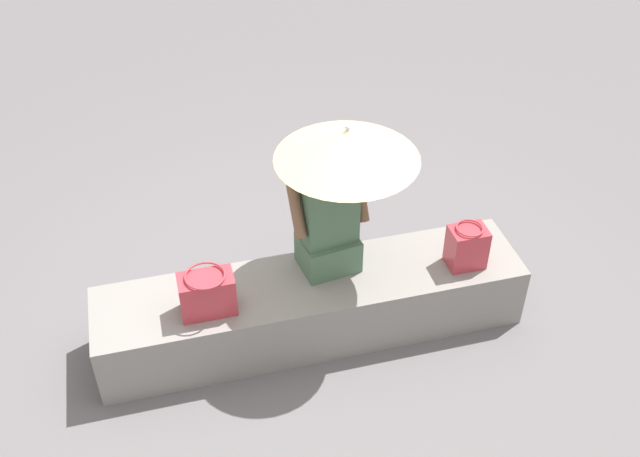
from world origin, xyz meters
The scene contains 6 objects.
ground_plane centered at (0.00, 0.00, 0.00)m, with size 14.00×14.00×0.00m, color #605B5E.
stone_bench centered at (0.00, 0.00, 0.21)m, with size 2.64×0.57×0.43m, color gray.
person_seated centered at (-0.13, -0.11, 0.81)m, with size 0.49×0.33×0.90m.
parasol centered at (-0.23, -0.07, 1.32)m, with size 0.82×0.82×1.02m.
handbag_black centered at (0.64, 0.09, 0.56)m, with size 0.32×0.23×0.28m.
tote_bag_canvas centered at (-0.96, 0.09, 0.57)m, with size 0.22×0.17×0.29m.
Camera 1 is at (0.80, 3.25, 3.53)m, focal length 42.17 mm.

